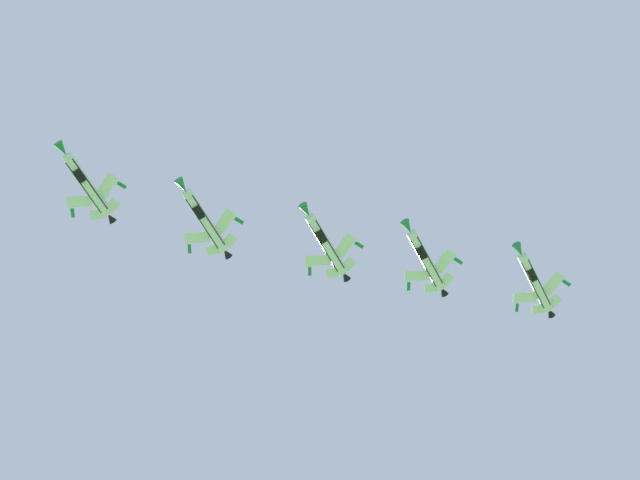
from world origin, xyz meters
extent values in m
cylinder|color=silver|center=(-65.32, 26.02, 143.84)|extent=(3.10, 12.12, 1.70)
cube|color=#2D3338|center=(-65.25, 26.02, 143.38)|extent=(2.67, 10.19, 0.61)
cone|color=#197A38|center=(-64.47, 18.92, 143.84)|extent=(1.84, 2.57, 1.56)
cone|color=black|center=(-66.11, 32.72, 143.84)|extent=(1.54, 1.75, 1.36)
ellipsoid|color=#192333|center=(-65.10, 23.38, 144.47)|extent=(1.62, 3.32, 1.25)
cube|color=black|center=(-64.94, 23.88, 143.04)|extent=(1.46, 2.33, 0.99)
cube|color=silver|center=(-62.94, 28.03, 144.14)|extent=(4.59, 3.29, 0.81)
cube|color=#197A38|center=(-61.01, 29.38, 144.44)|extent=(1.13, 1.70, 0.32)
cube|color=silver|center=(-68.07, 27.42, 143.37)|extent=(4.52, 3.95, 0.81)
cube|color=#197A38|center=(-70.27, 28.28, 143.07)|extent=(1.39, 1.65, 0.32)
cube|color=silver|center=(-64.42, 31.26, 144.06)|extent=(2.57, 2.22, 0.48)
cube|color=silver|center=(-67.42, 30.90, 143.62)|extent=(2.75, 2.55, 0.48)
cube|color=#197A38|center=(-66.15, 30.75, 145.63)|extent=(0.88, 2.65, 2.60)
cylinder|color=silver|center=(-52.50, 41.26, 141.14)|extent=(3.10, 12.12, 1.70)
cube|color=#2D3338|center=(-52.43, 41.27, 140.67)|extent=(2.67, 10.19, 0.64)
cone|color=#197A38|center=(-51.66, 34.16, 141.14)|extent=(1.84, 2.57, 1.56)
cone|color=black|center=(-53.30, 47.96, 141.14)|extent=(1.54, 1.75, 1.36)
ellipsoid|color=#192333|center=(-52.30, 38.62, 141.76)|extent=(1.64, 3.33, 1.27)
cube|color=black|center=(-52.11, 39.13, 140.34)|extent=(1.48, 2.33, 1.01)
cube|color=silver|center=(-50.14, 43.27, 141.49)|extent=(4.58, 3.28, 0.90)
cube|color=#197A38|center=(-48.21, 44.62, 141.84)|extent=(1.13, 1.70, 0.33)
cube|color=silver|center=(-55.25, 42.66, 140.61)|extent=(4.51, 3.94, 0.90)
cube|color=#197A38|center=(-57.43, 43.52, 140.26)|extent=(1.40, 1.65, 0.33)
cube|color=silver|center=(-51.61, 46.50, 141.39)|extent=(2.57, 2.22, 0.53)
cube|color=silver|center=(-54.60, 46.14, 140.88)|extent=(2.74, 2.55, 0.53)
cube|color=#197A38|center=(-53.37, 45.99, 142.92)|extent=(0.94, 2.66, 2.60)
cylinder|color=silver|center=(-39.08, 56.54, 142.13)|extent=(3.10, 12.12, 1.70)
cube|color=#2D3338|center=(-39.02, 56.55, 141.66)|extent=(2.66, 10.18, 0.56)
cone|color=#197A38|center=(-38.24, 49.44, 142.13)|extent=(1.84, 2.57, 1.56)
cone|color=black|center=(-39.87, 63.25, 142.13)|extent=(1.54, 1.75, 1.36)
ellipsoid|color=#192333|center=(-38.84, 53.91, 142.76)|extent=(1.59, 3.32, 1.22)
cube|color=black|center=(-38.73, 54.41, 141.32)|extent=(1.44, 2.32, 0.96)
cube|color=silver|center=(-36.70, 58.56, 142.34)|extent=(4.60, 3.29, 0.68)
cube|color=#197A38|center=(-34.76, 59.91, 142.59)|extent=(1.12, 1.70, 0.30)
cube|color=silver|center=(-41.84, 57.94, 141.74)|extent=(4.53, 3.95, 0.68)
cube|color=#197A38|center=(-44.05, 58.81, 141.50)|extent=(1.39, 1.64, 0.30)
cube|color=silver|center=(-38.17, 61.79, 142.30)|extent=(2.57, 2.22, 0.41)
cube|color=silver|center=(-41.18, 61.43, 141.95)|extent=(2.75, 2.55, 0.41)
cube|color=#197A38|center=(-39.85, 61.29, 143.92)|extent=(0.80, 2.64, 2.61)
cylinder|color=silver|center=(-27.18, 68.89, 142.81)|extent=(3.10, 12.12, 1.70)
cube|color=#2D3338|center=(-27.14, 68.89, 142.35)|extent=(2.65, 10.18, 0.54)
cone|color=#197A38|center=(-26.34, 61.79, 142.81)|extent=(1.84, 2.57, 1.56)
cone|color=black|center=(-27.98, 75.59, 142.81)|extent=(1.54, 1.75, 1.36)
ellipsoid|color=#192333|center=(-26.93, 66.26, 143.45)|extent=(1.57, 3.32, 1.20)
cube|color=black|center=(-26.85, 66.75, 142.01)|extent=(1.43, 2.32, 0.94)
cube|color=silver|center=(-24.80, 70.90, 142.98)|extent=(4.60, 3.29, 0.60)
cube|color=#197A38|center=(-22.86, 72.26, 143.18)|extent=(1.12, 1.70, 0.29)
cube|color=silver|center=(-29.96, 70.29, 142.48)|extent=(4.53, 3.96, 0.60)
cube|color=#197A38|center=(-32.17, 71.15, 142.28)|extent=(1.39, 1.64, 0.29)
cube|color=silver|center=(-26.28, 74.13, 142.96)|extent=(2.57, 2.22, 0.37)
cube|color=silver|center=(-29.29, 73.77, 142.67)|extent=(2.75, 2.55, 0.37)
cube|color=#197A38|center=(-27.92, 73.64, 144.61)|extent=(0.75, 2.63, 2.61)
cylinder|color=silver|center=(-14.25, 83.49, 143.35)|extent=(3.10, 12.12, 1.70)
cube|color=#2D3338|center=(-14.20, 83.49, 142.89)|extent=(2.65, 10.18, 0.53)
cone|color=#197A38|center=(-13.40, 76.39, 143.35)|extent=(1.84, 2.57, 1.56)
cone|color=black|center=(-15.04, 90.19, 143.35)|extent=(1.54, 1.75, 1.36)
ellipsoid|color=#192333|center=(-13.99, 80.86, 143.99)|extent=(1.57, 3.32, 1.20)
cube|color=black|center=(-13.92, 81.35, 142.55)|extent=(1.43, 2.32, 0.94)
cube|color=silver|center=(-11.86, 85.50, 143.51)|extent=(4.60, 3.29, 0.59)
cube|color=#197A38|center=(-9.92, 86.85, 143.71)|extent=(1.12, 1.70, 0.29)
cube|color=silver|center=(-17.02, 84.88, 143.02)|extent=(4.53, 3.96, 0.59)
cube|color=#197A38|center=(-19.23, 85.75, 142.83)|extent=(1.39, 1.64, 0.29)
cube|color=silver|center=(-13.34, 88.73, 143.50)|extent=(2.57, 2.22, 0.37)
cube|color=silver|center=(-16.36, 88.37, 143.21)|extent=(2.75, 2.55, 0.37)
cube|color=#197A38|center=(-14.98, 88.23, 145.15)|extent=(0.75, 2.63, 2.61)
camera|label=1|loc=(2.17, -4.68, 1.47)|focal=53.77mm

